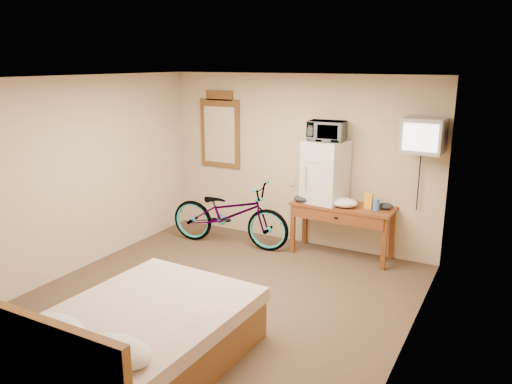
{
  "coord_description": "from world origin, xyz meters",
  "views": [
    {
      "loc": [
        2.88,
        -4.35,
        2.67
      ],
      "look_at": [
        0.11,
        0.81,
        1.13
      ],
      "focal_mm": 35.0,
      "sensor_mm": 36.0,
      "label": 1
    }
  ],
  "objects_px": {
    "desk": "(342,213)",
    "bed": "(137,338)",
    "mini_fridge": "(325,172)",
    "bicycle": "(229,214)",
    "blue_cup": "(376,204)",
    "crt_television": "(424,135)",
    "wall_mirror": "(220,131)",
    "microwave": "(327,131)"
  },
  "relations": [
    {
      "from": "mini_fridge",
      "to": "bed",
      "type": "xyz_separation_m",
      "value": [
        -0.44,
        -3.44,
        -0.89
      ]
    },
    {
      "from": "desk",
      "to": "mini_fridge",
      "type": "height_order",
      "value": "mini_fridge"
    },
    {
      "from": "blue_cup",
      "to": "bicycle",
      "type": "relative_size",
      "value": 0.08
    },
    {
      "from": "microwave",
      "to": "bed",
      "type": "relative_size",
      "value": 0.24
    },
    {
      "from": "microwave",
      "to": "mini_fridge",
      "type": "bearing_deg",
      "value": -128.45
    },
    {
      "from": "blue_cup",
      "to": "bicycle",
      "type": "xyz_separation_m",
      "value": [
        -2.08,
        -0.34,
        -0.34
      ]
    },
    {
      "from": "blue_cup",
      "to": "mini_fridge",
      "type": "bearing_deg",
      "value": 175.08
    },
    {
      "from": "bicycle",
      "to": "bed",
      "type": "bearing_deg",
      "value": -170.67
    },
    {
      "from": "desk",
      "to": "blue_cup",
      "type": "height_order",
      "value": "blue_cup"
    },
    {
      "from": "wall_mirror",
      "to": "bicycle",
      "type": "relative_size",
      "value": 0.65
    },
    {
      "from": "mini_fridge",
      "to": "bicycle",
      "type": "relative_size",
      "value": 0.47
    },
    {
      "from": "crt_television",
      "to": "bed",
      "type": "distance_m",
      "value": 4.09
    },
    {
      "from": "wall_mirror",
      "to": "bed",
      "type": "bearing_deg",
      "value": -68.87
    },
    {
      "from": "microwave",
      "to": "crt_television",
      "type": "xyz_separation_m",
      "value": [
        1.28,
        -0.04,
        0.03
      ]
    },
    {
      "from": "desk",
      "to": "wall_mirror",
      "type": "height_order",
      "value": "wall_mirror"
    },
    {
      "from": "desk",
      "to": "blue_cup",
      "type": "relative_size",
      "value": 9.02
    },
    {
      "from": "crt_television",
      "to": "desk",
      "type": "bearing_deg",
      "value": -178.72
    },
    {
      "from": "mini_fridge",
      "to": "bed",
      "type": "relative_size",
      "value": 0.42
    },
    {
      "from": "blue_cup",
      "to": "crt_television",
      "type": "distance_m",
      "value": 1.08
    },
    {
      "from": "blue_cup",
      "to": "crt_television",
      "type": "xyz_separation_m",
      "value": [
        0.52,
        0.03,
        0.95
      ]
    },
    {
      "from": "desk",
      "to": "blue_cup",
      "type": "distance_m",
      "value": 0.51
    },
    {
      "from": "wall_mirror",
      "to": "bicycle",
      "type": "bearing_deg",
      "value": -49.34
    },
    {
      "from": "bicycle",
      "to": "bed",
      "type": "height_order",
      "value": "bicycle"
    },
    {
      "from": "bicycle",
      "to": "desk",
      "type": "bearing_deg",
      "value": -84.86
    },
    {
      "from": "bicycle",
      "to": "blue_cup",
      "type": "bearing_deg",
      "value": -87.65
    },
    {
      "from": "mini_fridge",
      "to": "blue_cup",
      "type": "relative_size",
      "value": 5.54
    },
    {
      "from": "mini_fridge",
      "to": "microwave",
      "type": "relative_size",
      "value": 1.77
    },
    {
      "from": "wall_mirror",
      "to": "bicycle",
      "type": "height_order",
      "value": "wall_mirror"
    },
    {
      "from": "desk",
      "to": "wall_mirror",
      "type": "xyz_separation_m",
      "value": [
        -2.13,
        0.27,
        0.98
      ]
    },
    {
      "from": "bicycle",
      "to": "bed",
      "type": "relative_size",
      "value": 0.91
    },
    {
      "from": "microwave",
      "to": "wall_mirror",
      "type": "height_order",
      "value": "wall_mirror"
    },
    {
      "from": "desk",
      "to": "microwave",
      "type": "distance_m",
      "value": 1.15
    },
    {
      "from": "mini_fridge",
      "to": "bed",
      "type": "distance_m",
      "value": 3.58
    },
    {
      "from": "wall_mirror",
      "to": "mini_fridge",
      "type": "bearing_deg",
      "value": -6.56
    },
    {
      "from": "desk",
      "to": "bicycle",
      "type": "height_order",
      "value": "bicycle"
    },
    {
      "from": "mini_fridge",
      "to": "microwave",
      "type": "distance_m",
      "value": 0.57
    },
    {
      "from": "crt_television",
      "to": "bicycle",
      "type": "height_order",
      "value": "crt_television"
    },
    {
      "from": "desk",
      "to": "bed",
      "type": "relative_size",
      "value": 0.69
    },
    {
      "from": "blue_cup",
      "to": "desk",
      "type": "bearing_deg",
      "value": 179.51
    },
    {
      "from": "crt_television",
      "to": "bicycle",
      "type": "relative_size",
      "value": 0.32
    },
    {
      "from": "crt_television",
      "to": "wall_mirror",
      "type": "distance_m",
      "value": 3.14
    },
    {
      "from": "desk",
      "to": "bed",
      "type": "height_order",
      "value": "bed"
    }
  ]
}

